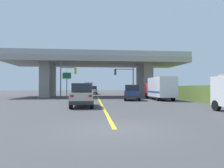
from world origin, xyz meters
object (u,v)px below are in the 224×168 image
Objects in this scene: highway_sign at (67,79)px; suv_crossing at (132,92)px; traffic_signal_nearside at (127,77)px; suv_lead at (83,95)px; sedan_oncoming at (93,90)px; traffic_signal_farside at (66,76)px; box_truck at (160,88)px; semi_truck_distant at (89,88)px.

suv_crossing is at bearing -40.44° from highway_sign.
traffic_signal_nearside is (0.45, 6.31, 2.44)m from suv_crossing.
suv_lead is 30.65m from sedan_oncoming.
highway_sign is (-9.50, 8.09, 2.15)m from suv_crossing.
traffic_signal_farside is (-4.25, -16.92, 2.43)m from sedan_oncoming.
traffic_signal_farside is at bearing 159.03° from box_truck.
semi_truck_distant is (3.11, 24.06, -1.80)m from traffic_signal_farside.
highway_sign is (-3.46, 16.44, 2.15)m from suv_lead.
suv_lead is 0.85× the size of traffic_signal_farside.
traffic_signal_farside is at bearing -97.36° from semi_truck_distant.
semi_truck_distant is at bearing 82.64° from traffic_signal_farside.
box_truck is 1.64× the size of highway_sign.
semi_truck_distant is at bearing 90.20° from suv_lead.
suv_crossing is 0.89× the size of traffic_signal_nearside.
box_truck is at bearing 40.95° from suv_lead.
sedan_oncoming is 0.77× the size of traffic_signal_farside.
suv_lead is 0.85× the size of traffic_signal_nearside.
suv_lead is 14.30m from traffic_signal_farside.
highway_sign is (-0.23, 2.73, -0.28)m from traffic_signal_farside.
traffic_signal_nearside is at bearing -74.04° from semi_truck_distant.
suv_lead is 0.67× the size of semi_truck_distant.
traffic_signal_farside is 0.79× the size of semi_truck_distant.
suv_crossing is 30.07m from semi_truck_distant.
sedan_oncoming is (-8.96, 21.98, -0.59)m from box_truck.
semi_truck_distant is at bearing 99.07° from sedan_oncoming.
suv_lead is 0.66× the size of box_truck.
suv_lead is 10.30m from suv_crossing.
box_truck is at bearing 13.70° from suv_crossing.
traffic_signal_nearside is (6.48, 14.66, 2.44)m from suv_lead.
traffic_signal_nearside is at bearing -10.19° from highway_sign.
suv_crossing is at bearing -77.29° from sedan_oncoming.
traffic_signal_nearside is 10.10m from highway_sign.
traffic_signal_farside is at bearing 103.28° from suv_lead.
suv_crossing and sedan_oncoming have the same top height.
suv_lead is at bearing -91.89° from sedan_oncoming.
suv_crossing is 1.12× the size of highway_sign.
traffic_signal_nearside is at bearing 95.29° from suv_crossing.
box_truck is at bearing -59.80° from traffic_signal_nearside.
semi_truck_distant is (-6.16, 29.42, 0.63)m from suv_crossing.
traffic_signal_farside is (-3.24, 13.71, 2.43)m from suv_lead.
suv_crossing is 0.88× the size of traffic_signal_farside.
suv_crossing is 0.70× the size of semi_truck_distant.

